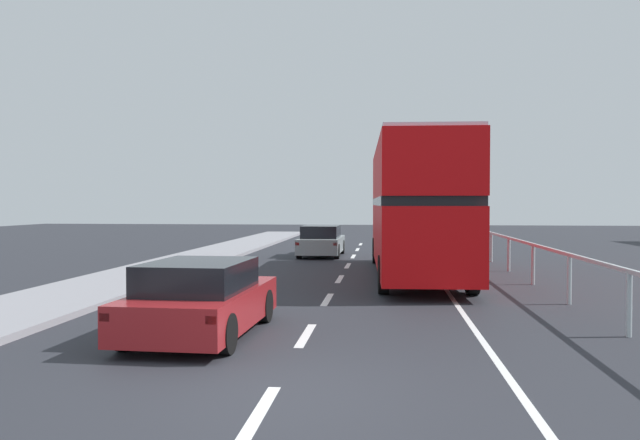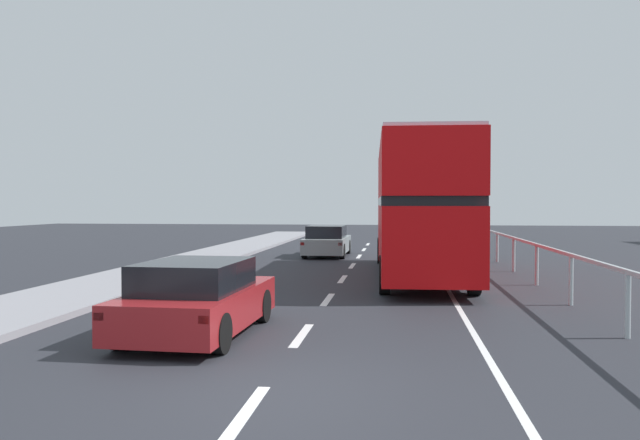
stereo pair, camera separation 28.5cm
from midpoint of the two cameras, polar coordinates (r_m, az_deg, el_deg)
ground_plane at (r=7.96m, az=-5.54°, el=-15.88°), size 75.32×120.00×0.10m
lane_paint_markings at (r=15.99m, az=7.25°, el=-6.85°), size 3.17×46.00×0.01m
bridge_side_railing at (r=17.00m, az=19.98°, el=-3.20°), size 0.10×42.00×1.19m
double_decker_bus_red at (r=19.90m, az=8.34°, el=1.32°), size 2.88×11.15×4.22m
hatchback_car_near at (r=11.17m, az=-11.63°, el=-7.19°), size 1.97×4.07×1.33m
sedan_car_ahead at (r=27.32m, az=-0.16°, el=-1.98°), size 1.83×4.20×1.36m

